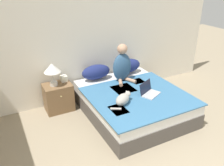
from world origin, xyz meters
name	(u,v)px	position (x,y,z in m)	size (l,w,h in m)	color
wall_back	(87,37)	(0.00, 3.65, 1.27)	(5.94, 0.05, 2.55)	silver
bed	(132,103)	(0.43, 2.61, 0.23)	(1.67, 1.94, 0.47)	#4C4742
pillow_near	(96,72)	(0.07, 3.41, 0.61)	(0.59, 0.28, 0.29)	navy
pillow_far	(128,66)	(0.80, 3.41, 0.61)	(0.59, 0.28, 0.29)	navy
person_sitting	(122,65)	(0.49, 3.11, 0.78)	(0.39, 0.37, 0.74)	#33567A
cat_tabby	(123,99)	(0.05, 2.30, 0.56)	(0.46, 0.32, 0.18)	#A8A399
laptop_open	(149,92)	(0.62, 2.38, 0.51)	(0.42, 0.37, 0.22)	#B7B7BC
nightstand	(58,97)	(-0.74, 3.38, 0.26)	(0.51, 0.42, 0.53)	brown
table_lamp	(52,69)	(-0.79, 3.38, 0.85)	(0.30, 0.30, 0.43)	beige
tissue_box	(64,78)	(-0.57, 3.47, 0.58)	(0.12, 0.12, 0.14)	beige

